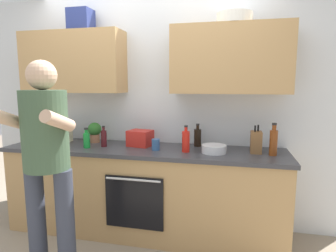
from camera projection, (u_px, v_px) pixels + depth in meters
ground_plane at (144, 231)px, 3.01m from camera, size 12.00×12.00×0.00m
back_wall_unit at (150, 88)px, 3.05m from camera, size 4.00×0.39×2.50m
counter at (143, 190)px, 2.94m from camera, size 2.84×0.67×0.90m
person_standing at (46, 154)px, 2.16m from camera, size 0.49×0.45×1.72m
bottle_vinegar at (273, 142)px, 2.56m from camera, size 0.07×0.07×0.30m
bottle_hotsauce at (186, 141)px, 2.70m from camera, size 0.07×0.07×0.26m
bottle_soda at (87, 140)px, 2.88m from camera, size 0.07×0.07×0.21m
bottle_syrup at (60, 138)px, 2.88m from camera, size 0.07×0.07×0.26m
bottle_soy at (198, 137)px, 2.95m from camera, size 0.07×0.07×0.24m
bottle_wine at (104, 138)px, 2.93m from camera, size 0.06×0.06×0.22m
bottle_water at (63, 133)px, 2.99m from camera, size 0.05×0.05×0.30m
cup_tea at (156, 145)px, 2.79m from camera, size 0.08×0.08×0.11m
mixing_bowl at (214, 149)px, 2.68m from camera, size 0.23×0.23×0.08m
knife_block at (256, 142)px, 2.67m from camera, size 0.10×0.14×0.26m
potted_herb at (95, 131)px, 3.14m from camera, size 0.15×0.15×0.22m
grocery_bag_rice at (61, 133)px, 3.17m from camera, size 0.22×0.16×0.20m
grocery_bag_crisps at (140, 138)px, 2.97m from camera, size 0.27×0.24×0.16m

